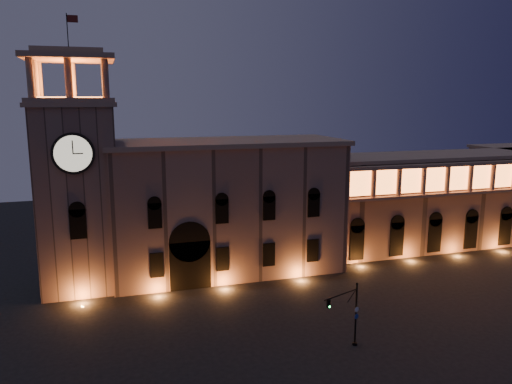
# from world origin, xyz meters

# --- Properties ---
(ground) EXTENTS (160.00, 160.00, 0.00)m
(ground) POSITION_xyz_m (0.00, 0.00, 0.00)
(ground) COLOR black
(ground) RESTS_ON ground
(government_building) EXTENTS (30.80, 12.80, 17.60)m
(government_building) POSITION_xyz_m (-2.08, 21.93, 8.77)
(government_building) COLOR #7E5F52
(government_building) RESTS_ON ground
(clock_tower) EXTENTS (9.80, 9.80, 32.40)m
(clock_tower) POSITION_xyz_m (-20.50, 20.98, 12.50)
(clock_tower) COLOR #7E5F52
(clock_tower) RESTS_ON ground
(colonnade_wing) EXTENTS (40.60, 11.50, 14.50)m
(colonnade_wing) POSITION_xyz_m (32.00, 23.92, 7.33)
(colonnade_wing) COLOR #795A4E
(colonnade_wing) RESTS_ON ground
(traffic_light) EXTENTS (4.25, 1.89, 6.22)m
(traffic_light) POSITION_xyz_m (3.79, -2.70, 3.27)
(traffic_light) COLOR black
(traffic_light) RESTS_ON ground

